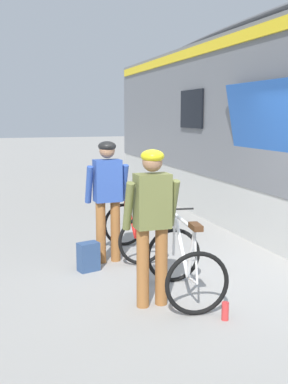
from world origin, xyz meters
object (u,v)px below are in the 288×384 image
object	(u,v)px
cyclist_near_in_olive	(152,214)
bicycle_near_white	(184,264)
cyclist_far_in_blue	(108,191)
water_bottle_near_the_bikes	(225,311)
bicycle_far_red	(133,229)
backpack_on_platform	(88,257)

from	to	relation	value
cyclist_near_in_olive	bicycle_near_white	distance (m)	0.79
cyclist_far_in_blue	water_bottle_near_the_bikes	xyz separation A→B (m)	(0.70, -2.28, -0.96)
cyclist_near_in_olive	cyclist_far_in_blue	xyz separation A→B (m)	(-0.10, 1.68, 0.00)
bicycle_far_red	backpack_on_platform	size ratio (longest dim) A/B	2.71
bicycle_far_red	backpack_on_platform	distance (m)	0.98
cyclist_far_in_blue	water_bottle_near_the_bikes	world-z (taller)	cyclist_far_in_blue
bicycle_far_red	backpack_on_platform	world-z (taller)	bicycle_far_red
cyclist_far_in_blue	water_bottle_near_the_bikes	size ratio (longest dim) A/B	9.10
cyclist_far_in_blue	bicycle_near_white	distance (m)	1.79
bicycle_near_white	water_bottle_near_the_bikes	size ratio (longest dim) A/B	5.95
bicycle_far_red	water_bottle_near_the_bikes	size ratio (longest dim) A/B	5.61
bicycle_far_red	backpack_on_platform	bearing A→B (deg)	-146.61
bicycle_far_red	cyclist_far_in_blue	bearing A→B (deg)	-154.05
bicycle_near_white	bicycle_far_red	size ratio (longest dim) A/B	1.06
bicycle_near_white	cyclist_near_in_olive	bearing A→B (deg)	-166.91
cyclist_near_in_olive	backpack_on_platform	distance (m)	1.68
cyclist_far_in_blue	backpack_on_platform	size ratio (longest dim) A/B	4.40
cyclist_near_in_olive	water_bottle_near_the_bikes	xyz separation A→B (m)	(0.61, -0.60, -0.96)
bicycle_far_red	water_bottle_near_the_bikes	distance (m)	2.53
cyclist_near_in_olive	cyclist_far_in_blue	size ratio (longest dim) A/B	1.00
cyclist_near_in_olive	water_bottle_near_the_bikes	world-z (taller)	cyclist_near_in_olive
cyclist_near_in_olive	bicycle_far_red	bearing A→B (deg)	79.68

